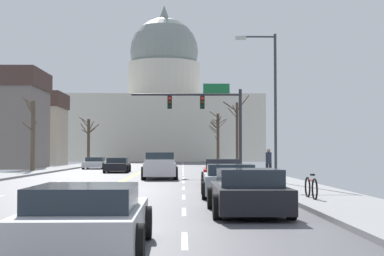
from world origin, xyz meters
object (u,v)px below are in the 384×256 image
object	(u,v)px
pickup_truck_near_00	(160,167)
sedan_near_01	(222,173)
signal_gantry	(209,110)
bicycle_parked	(311,188)
sedan_near_02	(229,181)
sedan_near_03	(248,193)
sedan_oncoming_01	(95,163)
pedestrian_00	(269,162)
sedan_oncoming_00	(117,165)
sedan_near_04	(87,219)
street_lamp_right	(270,94)

from	to	relation	value
pickup_truck_near_00	sedan_near_01	size ratio (longest dim) A/B	1.19
signal_gantry	bicycle_parked	size ratio (longest dim) A/B	4.47
sedan_near_02	sedan_near_03	distance (m)	5.99
sedan_oncoming_01	pedestrian_00	world-z (taller)	pedestrian_00
signal_gantry	sedan_near_02	bearing A→B (deg)	-90.35
sedan_oncoming_00	sedan_near_02	bearing A→B (deg)	-74.46
sedan_near_04	bicycle_parked	size ratio (longest dim) A/B	2.43
pedestrian_00	sedan_near_02	bearing A→B (deg)	-105.67
signal_gantry	sedan_near_02	size ratio (longest dim) A/B	1.79
sedan_near_04	pickup_truck_near_00	bearing A→B (deg)	89.64
sedan_near_02	sedan_near_04	world-z (taller)	sedan_near_02
sedan_oncoming_01	sedan_near_04	bearing A→B (deg)	-81.48
sedan_near_01	sedan_near_04	world-z (taller)	sedan_near_01
sedan_oncoming_01	bicycle_parked	distance (m)	39.84
signal_gantry	sedan_oncoming_01	xyz separation A→B (m)	(-10.53, 15.83, -4.16)
sedan_near_03	sedan_oncoming_00	world-z (taller)	sedan_near_03
signal_gantry	pedestrian_00	world-z (taller)	signal_gantry
street_lamp_right	pedestrian_00	distance (m)	5.26
sedan_near_02	bicycle_parked	size ratio (longest dim) A/B	2.50
street_lamp_right	sedan_oncoming_00	bearing A→B (deg)	118.50
pedestrian_00	bicycle_parked	size ratio (longest dim) A/B	0.98
sedan_near_04	sedan_oncoming_01	distance (m)	47.54
bicycle_parked	pickup_truck_near_00	bearing A→B (deg)	108.51
sedan_near_01	bicycle_parked	bearing A→B (deg)	-76.45
pickup_truck_near_00	sedan_oncoming_01	world-z (taller)	pickup_truck_near_00
sedan_near_03	sedan_near_04	world-z (taller)	sedan_near_03
sedan_near_04	bicycle_parked	bearing A→B (deg)	57.76
sedan_near_02	pedestrian_00	size ratio (longest dim) A/B	2.55
street_lamp_right	sedan_near_03	distance (m)	14.36
pickup_truck_near_00	pedestrian_00	world-z (taller)	pedestrian_00
signal_gantry	sedan_near_02	xyz separation A→B (m)	(-0.12, -19.34, -4.13)
bicycle_parked	pedestrian_00	bearing A→B (deg)	87.20
bicycle_parked	sedan_near_03	bearing A→B (deg)	-125.71
street_lamp_right	bicycle_parked	xyz separation A→B (m)	(-0.19, -10.03, -4.15)
sedan_near_04	pedestrian_00	distance (m)	24.14
pedestrian_00	bicycle_parked	distance (m)	13.92
pedestrian_00	bicycle_parked	world-z (taller)	pedestrian_00
sedan_near_02	sedan_near_04	bearing A→B (deg)	-105.89
sedan_near_04	signal_gantry	bearing A→B (deg)	83.62
street_lamp_right	sedan_near_01	size ratio (longest dim) A/B	1.70
pickup_truck_near_00	sedan_oncoming_01	xyz separation A→B (m)	(-7.21, 20.59, -0.19)
sedan_oncoming_01	sedan_oncoming_00	bearing A→B (deg)	-70.98
sedan_near_04	bicycle_parked	xyz separation A→B (m)	(5.89, 9.33, -0.06)
pickup_truck_near_00	bicycle_parked	size ratio (longest dim) A/B	3.01
sedan_near_04	sedan_oncoming_00	bearing A→B (deg)	95.72
sedan_near_01	street_lamp_right	bearing A→B (deg)	10.53
sedan_near_01	sedan_near_03	bearing A→B (deg)	-90.87
street_lamp_right	sedan_near_01	world-z (taller)	street_lamp_right
sedan_near_04	bicycle_parked	world-z (taller)	sedan_near_04
street_lamp_right	bicycle_parked	size ratio (longest dim) A/B	4.29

